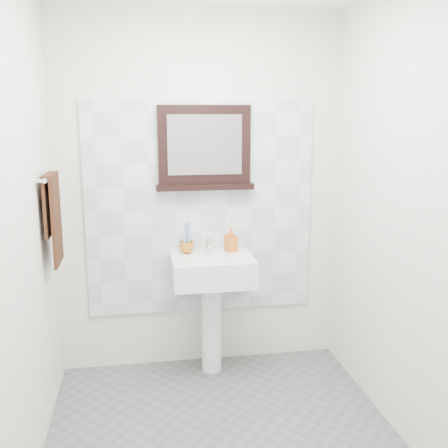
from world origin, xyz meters
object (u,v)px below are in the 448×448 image
Objects in this scene: soap_dispenser at (231,240)px; hand_towel at (53,212)px; pedestal_sink at (212,282)px; toothbrush_cup at (187,247)px; framed_mirror at (204,150)px.

hand_towel is (-1.14, -0.30, 0.29)m from soap_dispenser.
hand_towel is (-0.99, -0.20, 0.56)m from pedestal_sink.
toothbrush_cup is 0.15× the size of framed_mirror.
toothbrush_cup is 0.31m from soap_dispenser.
soap_dispenser is at bearing 14.86° from hand_towel.
pedestal_sink is 0.91m from framed_mirror.
toothbrush_cup is at bearing 145.44° from pedestal_sink.
hand_towel is (-0.83, -0.31, 0.33)m from toothbrush_cup.
framed_mirror is at bearing 21.62° from hand_towel.
framed_mirror reaches higher than toothbrush_cup.
pedestal_sink is 9.38× the size of toothbrush_cup.
toothbrush_cup is at bearing 162.30° from soap_dispenser.
soap_dispenser is at bearing 35.15° from pedestal_sink.
framed_mirror is (-0.02, 0.19, 0.89)m from pedestal_sink.
framed_mirror is (0.14, 0.08, 0.67)m from toothbrush_cup.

